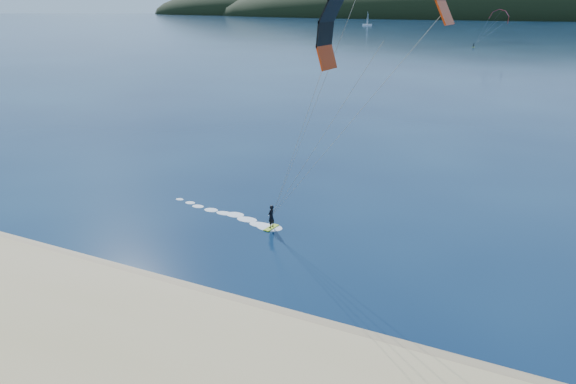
{
  "coord_description": "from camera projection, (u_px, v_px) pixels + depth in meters",
  "views": [
    {
      "loc": [
        16.09,
        -16.91,
        15.36
      ],
      "look_at": [
        2.34,
        10.0,
        5.0
      ],
      "focal_mm": 34.21,
      "sensor_mm": 36.0,
      "label": 1
    }
  ],
  "objects": [
    {
      "name": "kitesurfer_far",
      "position": [
        498.0,
        20.0,
        197.84
      ],
      "size": [
        12.52,
        4.87,
        13.33
      ],
      "color": "#98C316",
      "rests_on": "ground"
    },
    {
      "name": "ground",
      "position": [
        149.0,
        344.0,
        26.15
      ],
      "size": [
        1800.0,
        1800.0,
        0.0
      ],
      "primitive_type": "plane",
      "color": "#061432",
      "rests_on": "ground"
    },
    {
      "name": "headland",
      "position": [
        567.0,
        18.0,
        653.66
      ],
      "size": [
        1200.0,
        310.0,
        140.0
      ],
      "color": "black",
      "rests_on": "ground"
    },
    {
      "name": "kitesurfer_near",
      "position": [
        374.0,
        52.0,
        28.19
      ],
      "size": [
        23.5,
        7.49,
        17.01
      ],
      "color": "#98C316",
      "rests_on": "ground"
    },
    {
      "name": "wet_sand",
      "position": [
        204.0,
        300.0,
        29.93
      ],
      "size": [
        220.0,
        2.5,
        0.1
      ],
      "color": "#957B57",
      "rests_on": "ground"
    },
    {
      "name": "sailboat",
      "position": [
        367.0,
        25.0,
        419.22
      ],
      "size": [
        7.42,
        4.64,
        10.34
      ],
      "color": "white",
      "rests_on": "ground"
    }
  ]
}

